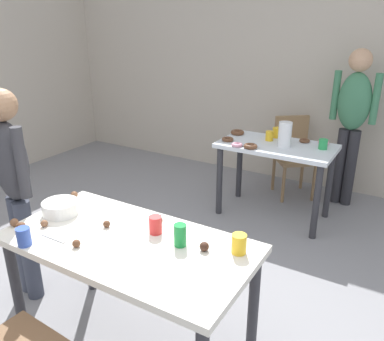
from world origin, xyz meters
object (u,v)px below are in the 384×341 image
object	(u,v)px
soda_can	(180,235)
pitcher_far	(285,134)
person_girl_near	(14,180)
dining_table_near	(129,256)
person_adult_far	(353,114)
dining_table_far	(276,157)
mixing_bowl	(60,208)
chair_far_table	(293,151)

from	to	relation	value
soda_can	pitcher_far	distance (m)	1.95
person_girl_near	dining_table_near	bearing A→B (deg)	-2.00
person_adult_far	soda_can	size ratio (longest dim) A/B	13.18
soda_can	dining_table_far	bearing A→B (deg)	94.81
person_adult_far	mixing_bowl	world-z (taller)	person_adult_far
person_girl_near	chair_far_table	bearing A→B (deg)	68.65
dining_table_far	person_adult_far	bearing A→B (deg)	50.64
soda_can	mixing_bowl	bearing A→B (deg)	-175.27
chair_far_table	pitcher_far	xyz separation A→B (m)	(0.10, -0.68, 0.37)
mixing_bowl	chair_far_table	bearing A→B (deg)	76.72
dining_table_near	person_girl_near	bearing A→B (deg)	178.00
chair_far_table	person_girl_near	xyz separation A→B (m)	(-1.05, -2.69, 0.39)
person_girl_near	dining_table_far	bearing A→B (deg)	62.42
person_adult_far	chair_far_table	bearing A→B (deg)	-178.41
chair_far_table	mixing_bowl	distance (m)	2.78
chair_far_table	person_adult_far	xyz separation A→B (m)	(0.56, 0.02, 0.48)
pitcher_far	person_girl_near	bearing A→B (deg)	-119.75
soda_can	pitcher_far	xyz separation A→B (m)	(-0.09, 1.95, 0.06)
person_girl_near	person_adult_far	world-z (taller)	person_adult_far
chair_far_table	soda_can	world-z (taller)	soda_can
person_girl_near	person_adult_far	bearing A→B (deg)	59.26
soda_can	dining_table_near	bearing A→B (deg)	-159.10
dining_table_near	person_adult_far	size ratio (longest dim) A/B	0.86
person_adult_far	pitcher_far	bearing A→B (deg)	-123.49
dining_table_far	soda_can	size ratio (longest dim) A/B	8.83
person_adult_far	soda_can	xyz separation A→B (m)	(-0.37, -2.64, -0.16)
dining_table_far	chair_far_table	distance (m)	0.65
mixing_bowl	soda_can	distance (m)	0.82
mixing_bowl	soda_can	bearing A→B (deg)	4.73
chair_far_table	person_adult_far	world-z (taller)	person_adult_far
person_girl_near	person_adult_far	size ratio (longest dim) A/B	0.92
person_girl_near	pitcher_far	xyz separation A→B (m)	(1.15, 2.02, -0.02)
person_girl_near	mixing_bowl	bearing A→B (deg)	0.20
dining_table_near	mixing_bowl	bearing A→B (deg)	176.33
mixing_bowl	dining_table_far	bearing A→B (deg)	72.29
dining_table_far	mixing_bowl	world-z (taller)	mixing_bowl
chair_far_table	soda_can	distance (m)	2.65
dining_table_near	chair_far_table	bearing A→B (deg)	88.23
chair_far_table	pitcher_far	bearing A→B (deg)	-81.66
person_adult_far	soda_can	distance (m)	2.67
dining_table_far	chair_far_table	size ratio (longest dim) A/B	1.24
soda_can	pitcher_far	bearing A→B (deg)	92.55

